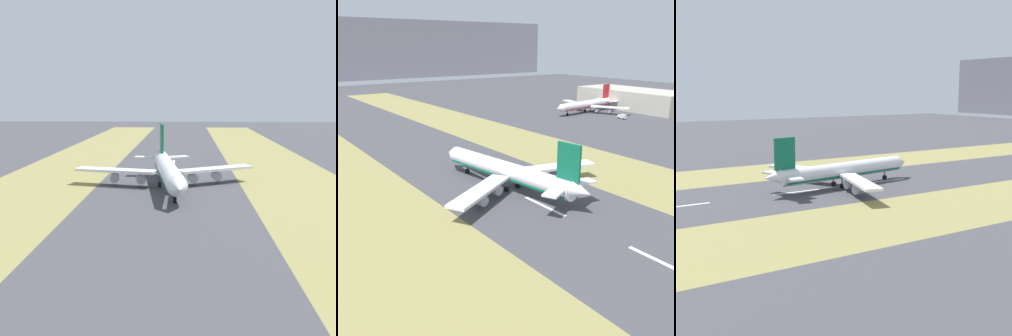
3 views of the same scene
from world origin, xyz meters
TOP-DOWN VIEW (x-y plane):
  - ground_plane at (0.00, 0.00)m, footprint 800.00×800.00m
  - grass_median_west at (-45.00, 0.00)m, footprint 40.00×600.00m
  - grass_median_east at (45.00, 0.00)m, footprint 40.00×600.00m
  - centreline_dash_near at (0.00, -56.00)m, footprint 1.20×18.00m
  - centreline_dash_mid at (0.00, -16.00)m, footprint 1.20×18.00m
  - centreline_dash_far at (0.00, 24.00)m, footprint 1.20×18.00m
  - airplane_main_jet at (0.39, 2.11)m, footprint 63.57×67.14m

SIDE VIEW (x-z plane):
  - ground_plane at x=0.00m, z-range 0.00..0.00m
  - grass_median_west at x=-45.00m, z-range 0.00..0.01m
  - grass_median_east at x=45.00m, z-range 0.00..0.01m
  - centreline_dash_near at x=0.00m, z-range 0.00..0.01m
  - centreline_dash_mid at x=0.00m, z-range 0.00..0.01m
  - centreline_dash_far at x=0.00m, z-range 0.00..0.01m
  - airplane_main_jet at x=0.39m, z-range -4.08..16.12m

